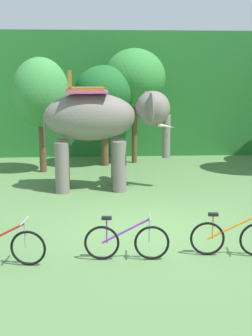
{
  "coord_description": "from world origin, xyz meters",
  "views": [
    {
      "loc": [
        -1.15,
        -10.44,
        3.65
      ],
      "look_at": [
        -0.44,
        1.0,
        1.3
      ],
      "focal_mm": 48.79,
      "sensor_mm": 36.0,
      "label": 1
    }
  ],
  "objects_px": {
    "tree_center_left": "(41,93)",
    "bike_orange": "(232,238)",
    "elephant": "(101,121)",
    "bike_red": "(3,246)",
    "bike_purple": "(127,241)",
    "tree_far_right": "(135,78)",
    "tree_center": "(104,92)"
  },
  "relations": [
    {
      "from": "tree_center",
      "to": "bike_purple",
      "type": "bearing_deg",
      "value": -88.44
    },
    {
      "from": "tree_center",
      "to": "tree_far_right",
      "type": "xyz_separation_m",
      "value": [
        1.24,
        0.51,
        0.54
      ]
    },
    {
      "from": "bike_red",
      "to": "bike_orange",
      "type": "distance_m",
      "value": 4.59
    },
    {
      "from": "bike_orange",
      "to": "bike_purple",
      "type": "bearing_deg",
      "value": -177.96
    },
    {
      "from": "bike_red",
      "to": "tree_far_right",
      "type": "bearing_deg",
      "value": 71.82
    },
    {
      "from": "elephant",
      "to": "bike_purple",
      "type": "height_order",
      "value": "elephant"
    },
    {
      "from": "tree_center_left",
      "to": "bike_red",
      "type": "distance_m",
      "value": 9.11
    },
    {
      "from": "tree_center_left",
      "to": "bike_orange",
      "type": "relative_size",
      "value": 2.52
    },
    {
      "from": "elephant",
      "to": "bike_orange",
      "type": "bearing_deg",
      "value": -65.59
    },
    {
      "from": "tree_center",
      "to": "bike_purple",
      "type": "height_order",
      "value": "tree_center"
    },
    {
      "from": "elephant",
      "to": "bike_purple",
      "type": "distance_m",
      "value": 6.13
    },
    {
      "from": "tree_center_left",
      "to": "tree_center",
      "type": "distance_m",
      "value": 2.63
    },
    {
      "from": "bike_purple",
      "to": "bike_orange",
      "type": "xyz_separation_m",
      "value": [
        2.16,
        0.08,
        0.0
      ]
    },
    {
      "from": "tree_far_right",
      "to": "bike_red",
      "type": "xyz_separation_m",
      "value": [
        -3.4,
        -10.36,
        -3.11
      ]
    },
    {
      "from": "tree_center_left",
      "to": "bike_purple",
      "type": "relative_size",
      "value": 2.51
    },
    {
      "from": "tree_center_left",
      "to": "tree_far_right",
      "type": "relative_size",
      "value": 0.91
    },
    {
      "from": "elephant",
      "to": "tree_center_left",
      "type": "bearing_deg",
      "value": 127.95
    },
    {
      "from": "elephant",
      "to": "bike_orange",
      "type": "relative_size",
      "value": 2.45
    },
    {
      "from": "elephant",
      "to": "bike_purple",
      "type": "relative_size",
      "value": 2.44
    },
    {
      "from": "tree_center",
      "to": "bike_orange",
      "type": "distance_m",
      "value": 10.3
    },
    {
      "from": "bike_orange",
      "to": "elephant",
      "type": "bearing_deg",
      "value": 114.41
    },
    {
      "from": "tree_center_left",
      "to": "tree_center",
      "type": "bearing_deg",
      "value": 25.07
    },
    {
      "from": "elephant",
      "to": "bike_red",
      "type": "bearing_deg",
      "value": -108.41
    },
    {
      "from": "bike_purple",
      "to": "tree_far_right",
      "type": "bearing_deg",
      "value": 84.55
    },
    {
      "from": "tree_center_left",
      "to": "bike_orange",
      "type": "xyz_separation_m",
      "value": [
        4.8,
        -8.57,
        -2.6
      ]
    },
    {
      "from": "tree_center",
      "to": "elephant",
      "type": "height_order",
      "value": "tree_center"
    },
    {
      "from": "tree_center_left",
      "to": "tree_far_right",
      "type": "height_order",
      "value": "tree_far_right"
    },
    {
      "from": "elephant",
      "to": "bike_red",
      "type": "relative_size",
      "value": 2.45
    },
    {
      "from": "tree_center_left",
      "to": "bike_purple",
      "type": "distance_m",
      "value": 9.4
    },
    {
      "from": "bike_red",
      "to": "bike_purple",
      "type": "distance_m",
      "value": 2.42
    },
    {
      "from": "tree_center_left",
      "to": "elephant",
      "type": "height_order",
      "value": "tree_center_left"
    },
    {
      "from": "tree_center_left",
      "to": "bike_purple",
      "type": "height_order",
      "value": "tree_center_left"
    }
  ]
}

